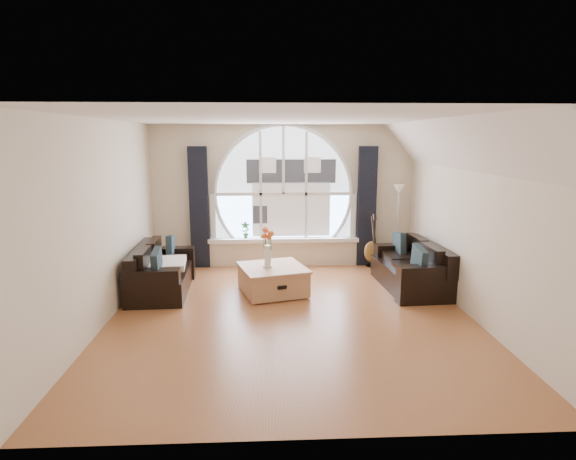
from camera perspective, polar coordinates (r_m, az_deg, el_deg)
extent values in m
cube|color=brown|center=(6.68, 0.38, -10.39)|extent=(5.00, 5.50, 0.01)
cube|color=silver|center=(6.22, 0.41, 13.43)|extent=(5.00, 5.50, 0.01)
cube|color=beige|center=(9.03, -0.57, 4.15)|extent=(5.00, 0.01, 2.70)
cube|color=beige|center=(3.64, 2.80, -6.50)|extent=(5.00, 0.01, 2.70)
cube|color=beige|center=(6.66, -21.62, 0.83)|extent=(0.01, 5.50, 2.70)
cube|color=beige|center=(6.91, 21.57, 1.19)|extent=(0.01, 5.50, 2.70)
cube|color=silver|center=(6.71, 19.82, 9.63)|extent=(0.92, 5.50, 0.72)
cube|color=silver|center=(8.97, -0.57, 5.87)|extent=(2.60, 0.06, 2.15)
cube|color=white|center=(9.07, -0.53, -1.21)|extent=(2.90, 0.22, 0.08)
cube|color=white|center=(8.94, -0.56, 5.85)|extent=(2.76, 0.08, 2.15)
cube|color=silver|center=(8.97, 0.40, 5.07)|extent=(1.70, 0.02, 1.50)
cube|color=black|center=(9.02, -10.76, 2.66)|extent=(0.35, 0.12, 2.30)
cube|color=black|center=(9.14, 9.55, 2.81)|extent=(0.35, 0.12, 2.30)
cube|color=black|center=(7.82, -15.11, -4.46)|extent=(0.90, 1.68, 0.73)
cube|color=black|center=(7.99, 14.72, -4.09)|extent=(0.95, 1.74, 0.75)
cube|color=#A97954|center=(7.53, -1.86, -5.93)|extent=(1.21, 1.21, 0.48)
cube|color=silver|center=(7.65, -14.46, -3.99)|extent=(0.60, 0.60, 0.10)
cube|color=white|center=(7.38, -2.50, -1.57)|extent=(0.24, 0.24, 0.70)
cube|color=#B2B2B2|center=(9.05, 13.16, 0.35)|extent=(0.24, 0.24, 1.60)
cube|color=olive|center=(9.08, 10.26, -1.24)|extent=(0.42, 0.36, 1.06)
imported|color=#1E6023|center=(9.03, -5.21, 0.00)|extent=(0.19, 0.15, 0.32)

